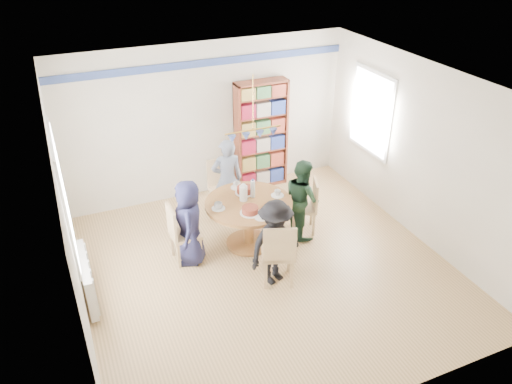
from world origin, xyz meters
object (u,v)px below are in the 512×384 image
person_left (189,223)px  bookshelf (261,136)px  chair_left (180,231)px  radiator (87,279)px  chair_near (279,252)px  person_near (275,243)px  person_far (227,179)px  chair_far (222,184)px  dining_table (249,213)px  chair_right (308,204)px  person_right (302,198)px

person_left → bookshelf: bearing=148.1°
chair_left → radiator: bearing=-164.8°
radiator → chair_near: chair_near is taller
radiator → chair_left: size_ratio=1.09×
chair_near → person_near: (-0.01, 0.09, 0.09)m
person_left → person_far: size_ratio=0.93×
chair_left → person_far: 1.37m
person_left → person_near: 1.29m
radiator → person_far: bearing=27.1°
radiator → chair_far: bearing=30.9°
dining_table → person_far: (-0.02, 0.87, 0.14)m
chair_right → person_right: person_right is taller
person_far → person_left: bearing=52.0°
person_far → person_near: person_far is taller
radiator → person_near: 2.49m
radiator → chair_near: (2.41, -0.67, 0.19)m
person_near → person_left: bearing=118.5°
radiator → dining_table: dining_table is taller
bookshelf → person_near: bearing=-109.9°
dining_table → chair_right: chair_right is taller
chair_right → person_left: size_ratio=0.68×
chair_far → person_right: bearing=-50.7°
person_right → person_near: bearing=135.4°
person_far → person_near: bearing=97.5°
chair_left → chair_right: (2.06, -0.03, -0.02)m
radiator → person_near: bearing=-13.7°
radiator → dining_table: bearing=8.3°
chair_left → chair_far: size_ratio=0.96×
radiator → chair_left: chair_left is taller
chair_left → chair_near: 1.49m
radiator → chair_far: size_ratio=1.05×
dining_table → chair_near: (0.00, -1.03, -0.01)m
chair_far → person_right: 1.44m
dining_table → chair_left: 1.06m
bookshelf → person_far: bearing=-139.5°
person_near → bookshelf: 2.81m
chair_left → bookshelf: bookshelf is taller
chair_left → chair_right: 2.06m
radiator → person_far: person_far is taller
radiator → bookshelf: bearing=31.3°
person_far → bookshelf: bookshelf is taller
chair_near → person_near: person_near is taller
chair_far → bookshelf: size_ratio=0.48×
dining_table → chair_far: chair_far is taller
chair_right → person_near: 1.37m
dining_table → person_right: size_ratio=1.02×
dining_table → chair_right: 1.00m
person_near → chair_left: bearing=120.9°
chair_right → bookshelf: size_ratio=0.45×
radiator → dining_table: 2.44m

